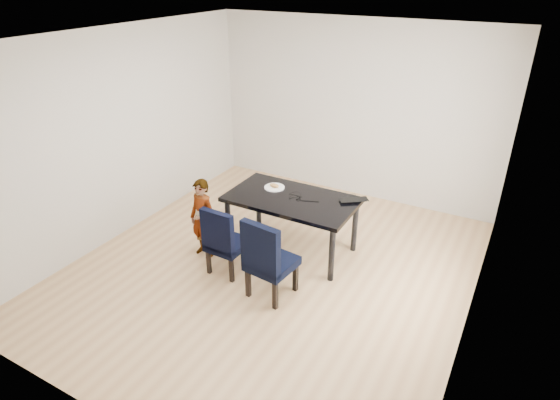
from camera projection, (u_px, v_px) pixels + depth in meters
The scene contains 14 objects.
floor at pixel (272, 268), 5.75m from camera, with size 4.50×5.00×0.01m, color tan.
ceiling at pixel (270, 38), 4.53m from camera, with size 4.50×5.00×0.01m, color white.
wall_back at pixel (354, 111), 7.10m from camera, with size 4.50×0.01×2.70m, color silver.
wall_front at pixel (88, 291), 3.19m from camera, with size 4.50×0.01×2.70m, color silver.
wall_left at pixel (122, 134), 6.12m from camera, with size 0.01×5.00×2.70m, color silver.
wall_right at pixel (490, 214), 4.16m from camera, with size 0.01×5.00×2.70m, color silver.
dining_table at pixel (291, 224), 5.97m from camera, with size 1.60×0.90×0.75m, color black.
chair_left at pixel (228, 239), 5.52m from camera, with size 0.42×0.44×0.88m, color black.
chair_right at pixel (272, 257), 5.10m from camera, with size 0.47×0.49×0.98m, color black.
child at pixel (203, 219), 5.79m from camera, with size 0.38×0.25×1.04m, color #D45111.
plate at pixel (274, 187), 6.05m from camera, with size 0.26×0.26×0.01m, color white.
sandwich at pixel (274, 185), 6.03m from camera, with size 0.13×0.06×0.05m, color #A4703A.
laptop at pixel (353, 198), 5.75m from camera, with size 0.35×0.23×0.03m, color black.
cable_tangle at pixel (295, 199), 5.77m from camera, with size 0.14×0.14×0.01m, color black.
Camera 1 is at (2.39, -4.11, 3.34)m, focal length 30.00 mm.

